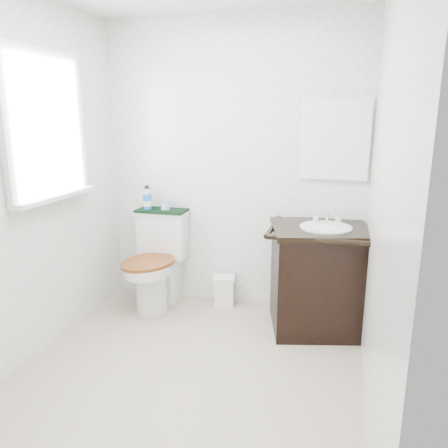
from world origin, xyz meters
The scene contains 14 objects.
floor centered at (0.00, 0.00, 0.00)m, with size 2.40×2.40×0.00m, color #B2A58F.
wall_back centered at (0.00, 1.20, 1.20)m, with size 2.40×2.40×0.00m, color silver.
wall_front centered at (0.00, -1.20, 1.20)m, with size 2.40×2.40×0.00m, color silver.
wall_left centered at (-1.10, 0.00, 1.20)m, with size 2.40×2.40×0.00m, color silver.
wall_right centered at (1.10, 0.00, 1.20)m, with size 2.40×2.40×0.00m, color silver.
window centered at (-1.07, 0.25, 1.55)m, with size 0.02×0.70×0.90m, color white.
mirror centered at (0.82, 1.18, 1.45)m, with size 0.50×0.02×0.60m, color silver.
toilet centered at (-0.61, 0.97, 0.36)m, with size 0.49×0.68×0.82m.
vanity centered at (0.77, 0.90, 0.43)m, with size 0.86×0.78×0.92m.
trash_bin centered at (-0.05, 1.10, 0.14)m, with size 0.21×0.18×0.27m.
towel centered at (-0.61, 1.09, 0.82)m, with size 0.43×0.22×0.02m, color black.
mouthwash_bottle centered at (-0.74, 1.08, 0.93)m, with size 0.07×0.07×0.21m.
cup centered at (-0.58, 1.11, 0.88)m, with size 0.08×0.08×0.10m, color #7C9DCB.
soap_bar centered at (0.73, 1.02, 0.83)m, with size 0.06×0.04×0.02m, color #196A78.
Camera 1 is at (0.90, -2.33, 1.64)m, focal length 35.00 mm.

